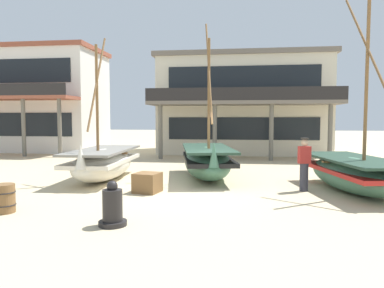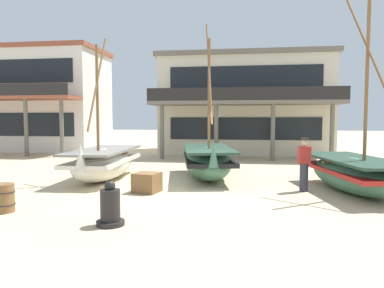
{
  "view_description": "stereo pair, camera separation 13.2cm",
  "coord_description": "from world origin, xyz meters",
  "px_view_note": "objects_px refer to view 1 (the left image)",
  "views": [
    {
      "loc": [
        1.65,
        -11.43,
        2.29
      ],
      "look_at": [
        0.0,
        1.0,
        1.4
      ],
      "focal_mm": 33.65,
      "sensor_mm": 36.0,
      "label": 1
    },
    {
      "loc": [
        1.78,
        -11.41,
        2.29
      ],
      "look_at": [
        0.0,
        1.0,
        1.4
      ],
      "focal_mm": 33.65,
      "sensor_mm": 36.0,
      "label": 2
    }
  ],
  "objects_px": {
    "capstan_winch": "(113,208)",
    "cargo_crate": "(147,183)",
    "wooden_barrel": "(4,198)",
    "fishing_boat_far_right": "(207,161)",
    "harbor_building_annex": "(43,100)",
    "harbor_building_main": "(242,105)",
    "fishing_boat_near_left": "(103,163)",
    "fisherman_by_hull": "(304,165)",
    "fishing_boat_centre_large": "(354,173)"
  },
  "relations": [
    {
      "from": "fishing_boat_near_left",
      "to": "harbor_building_main",
      "type": "bearing_deg",
      "value": 66.76
    },
    {
      "from": "capstan_winch",
      "to": "harbor_building_annex",
      "type": "relative_size",
      "value": 0.12
    },
    {
      "from": "harbor_building_annex",
      "to": "capstan_winch",
      "type": "bearing_deg",
      "value": -56.36
    },
    {
      "from": "wooden_barrel",
      "to": "capstan_winch",
      "type": "bearing_deg",
      "value": -12.48
    },
    {
      "from": "harbor_building_main",
      "to": "harbor_building_annex",
      "type": "distance_m",
      "value": 14.24
    },
    {
      "from": "fishing_boat_far_right",
      "to": "fisherman_by_hull",
      "type": "bearing_deg",
      "value": -32.21
    },
    {
      "from": "harbor_building_main",
      "to": "harbor_building_annex",
      "type": "height_order",
      "value": "harbor_building_annex"
    },
    {
      "from": "fishing_boat_far_right",
      "to": "harbor_building_annex",
      "type": "xyz_separation_m",
      "value": [
        -12.83,
        10.73,
        2.95
      ]
    },
    {
      "from": "fisherman_by_hull",
      "to": "capstan_winch",
      "type": "relative_size",
      "value": 1.74
    },
    {
      "from": "capstan_winch",
      "to": "harbor_building_main",
      "type": "height_order",
      "value": "harbor_building_main"
    },
    {
      "from": "capstan_winch",
      "to": "harbor_building_main",
      "type": "relative_size",
      "value": 0.09
    },
    {
      "from": "fishing_boat_near_left",
      "to": "wooden_barrel",
      "type": "xyz_separation_m",
      "value": [
        -0.62,
        -4.87,
        -0.29
      ]
    },
    {
      "from": "capstan_winch",
      "to": "cargo_crate",
      "type": "xyz_separation_m",
      "value": [
        -0.14,
        3.48,
        -0.08
      ]
    },
    {
      "from": "capstan_winch",
      "to": "harbor_building_annex",
      "type": "distance_m",
      "value": 20.79
    },
    {
      "from": "fishing_boat_far_right",
      "to": "cargo_crate",
      "type": "relative_size",
      "value": 8.15
    },
    {
      "from": "capstan_winch",
      "to": "wooden_barrel",
      "type": "height_order",
      "value": "capstan_winch"
    },
    {
      "from": "fisherman_by_hull",
      "to": "capstan_winch",
      "type": "height_order",
      "value": "fisherman_by_hull"
    },
    {
      "from": "fishing_boat_near_left",
      "to": "capstan_winch",
      "type": "distance_m",
      "value": 6.02
    },
    {
      "from": "fishing_boat_centre_large",
      "to": "fisherman_by_hull",
      "type": "distance_m",
      "value": 1.56
    },
    {
      "from": "fishing_boat_near_left",
      "to": "harbor_building_main",
      "type": "relative_size",
      "value": 0.47
    },
    {
      "from": "wooden_barrel",
      "to": "harbor_building_main",
      "type": "xyz_separation_m",
      "value": [
        5.84,
        17.03,
        2.88
      ]
    },
    {
      "from": "capstan_winch",
      "to": "cargo_crate",
      "type": "height_order",
      "value": "capstan_winch"
    },
    {
      "from": "fisherman_by_hull",
      "to": "wooden_barrel",
      "type": "bearing_deg",
      "value": -154.57
    },
    {
      "from": "wooden_barrel",
      "to": "fishing_boat_far_right",
      "type": "bearing_deg",
      "value": 52.06
    },
    {
      "from": "fishing_boat_far_right",
      "to": "wooden_barrel",
      "type": "bearing_deg",
      "value": -127.94
    },
    {
      "from": "harbor_building_annex",
      "to": "fishing_boat_centre_large",
      "type": "bearing_deg",
      "value": -35.66
    },
    {
      "from": "fishing_boat_far_right",
      "to": "harbor_building_main",
      "type": "distance_m",
      "value": 11.7
    },
    {
      "from": "fisherman_by_hull",
      "to": "harbor_building_main",
      "type": "distance_m",
      "value": 13.71
    },
    {
      "from": "harbor_building_main",
      "to": "harbor_building_annex",
      "type": "relative_size",
      "value": 1.34
    },
    {
      "from": "fishing_boat_centre_large",
      "to": "fishing_boat_far_right",
      "type": "distance_m",
      "value": 5.15
    },
    {
      "from": "fishing_boat_near_left",
      "to": "capstan_winch",
      "type": "height_order",
      "value": "fishing_boat_near_left"
    },
    {
      "from": "wooden_barrel",
      "to": "cargo_crate",
      "type": "relative_size",
      "value": 0.96
    },
    {
      "from": "fishing_boat_centre_large",
      "to": "cargo_crate",
      "type": "bearing_deg",
      "value": -171.33
    },
    {
      "from": "wooden_barrel",
      "to": "harbor_building_annex",
      "type": "distance_m",
      "value": 18.74
    },
    {
      "from": "fisherman_by_hull",
      "to": "capstan_winch",
      "type": "xyz_separation_m",
      "value": [
        -4.7,
        -4.32,
        -0.45
      ]
    },
    {
      "from": "fishing_boat_near_left",
      "to": "cargo_crate",
      "type": "relative_size",
      "value": 7.25
    },
    {
      "from": "fishing_boat_centre_large",
      "to": "cargo_crate",
      "type": "height_order",
      "value": "fishing_boat_centre_large"
    },
    {
      "from": "fishing_boat_far_right",
      "to": "capstan_winch",
      "type": "xyz_separation_m",
      "value": [
        -1.46,
        -6.37,
        -0.28
      ]
    },
    {
      "from": "fisherman_by_hull",
      "to": "harbor_building_main",
      "type": "relative_size",
      "value": 0.15
    },
    {
      "from": "fishing_boat_near_left",
      "to": "harbor_building_main",
      "type": "height_order",
      "value": "harbor_building_main"
    },
    {
      "from": "capstan_winch",
      "to": "cargo_crate",
      "type": "relative_size",
      "value": 1.32
    },
    {
      "from": "capstan_winch",
      "to": "fishing_boat_far_right",
      "type": "bearing_deg",
      "value": 77.1
    },
    {
      "from": "fishing_boat_near_left",
      "to": "capstan_winch",
      "type": "xyz_separation_m",
      "value": [
        2.37,
        -5.53,
        -0.25
      ]
    },
    {
      "from": "cargo_crate",
      "to": "fishing_boat_far_right",
      "type": "bearing_deg",
      "value": 60.97
    },
    {
      "from": "wooden_barrel",
      "to": "harbor_building_main",
      "type": "bearing_deg",
      "value": 71.08
    },
    {
      "from": "fishing_boat_near_left",
      "to": "fishing_boat_far_right",
      "type": "relative_size",
      "value": 0.89
    },
    {
      "from": "fishing_boat_near_left",
      "to": "capstan_winch",
      "type": "relative_size",
      "value": 5.48
    },
    {
      "from": "capstan_winch",
      "to": "harbor_building_main",
      "type": "xyz_separation_m",
      "value": [
        2.85,
        17.69,
        2.84
      ]
    },
    {
      "from": "fishing_boat_centre_large",
      "to": "harbor_building_main",
      "type": "relative_size",
      "value": 0.55
    },
    {
      "from": "fisherman_by_hull",
      "to": "cargo_crate",
      "type": "distance_m",
      "value": 4.95
    }
  ]
}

